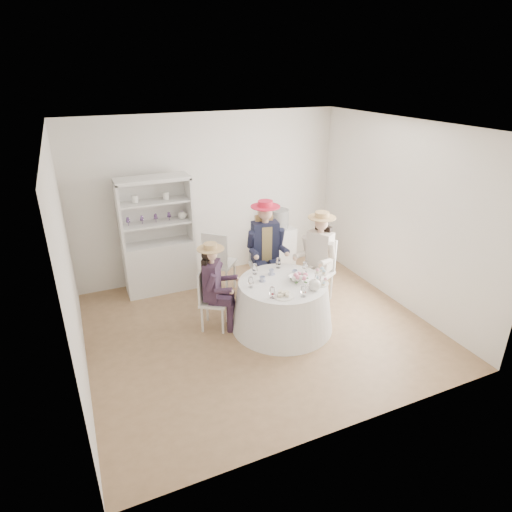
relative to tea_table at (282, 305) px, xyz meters
name	(u,v)px	position (x,y,z in m)	size (l,w,h in m)	color
ground	(259,328)	(-0.31, 0.09, -0.34)	(4.50, 4.50, 0.00)	olive
ceiling	(260,127)	(-0.31, 0.09, 2.36)	(4.50, 4.50, 0.00)	white
wall_back	(210,197)	(-0.31, 2.09, 1.01)	(4.50, 4.50, 0.00)	silver
wall_front	(353,314)	(-0.31, -1.91, 1.01)	(4.50, 4.50, 0.00)	silver
wall_left	(68,268)	(-2.56, 0.09, 1.01)	(4.50, 4.50, 0.00)	silver
wall_right	(400,215)	(1.94, 0.09, 1.01)	(4.50, 4.50, 0.00)	silver
tea_table	(282,305)	(0.00, 0.00, 0.00)	(1.40, 1.40, 0.69)	white
hutch	(159,252)	(-1.29, 1.77, 0.32)	(1.15, 0.57, 1.85)	silver
side_table	(279,246)	(0.86, 1.84, 0.02)	(0.47, 0.47, 0.72)	silver
hatbox	(279,219)	(0.86, 1.84, 0.55)	(0.33, 0.33, 0.33)	black
guest_left	(214,282)	(-0.86, 0.35, 0.37)	(0.54, 0.50, 1.25)	silver
guest_mid	(265,244)	(0.16, 0.91, 0.53)	(0.58, 0.60, 1.54)	silver
guest_right	(319,253)	(0.82, 0.44, 0.46)	(0.61, 0.56, 1.43)	silver
spare_chair	(218,261)	(-0.48, 1.27, 0.22)	(0.61, 0.61, 1.04)	silver
teacup_a	(262,279)	(-0.24, 0.14, 0.38)	(0.08, 0.08, 0.06)	white
teacup_b	(272,272)	(-0.04, 0.27, 0.38)	(0.07, 0.07, 0.07)	white
teacup_c	(295,273)	(0.25, 0.13, 0.38)	(0.08, 0.08, 0.06)	white
flower_bowl	(297,278)	(0.20, -0.02, 0.37)	(0.21, 0.21, 0.05)	white
flower_arrangement	(300,277)	(0.20, -0.10, 0.43)	(0.18, 0.17, 0.06)	pink
table_teapot	(315,285)	(0.28, -0.35, 0.42)	(0.22, 0.16, 0.17)	white
sandwich_plate	(283,295)	(-0.17, -0.34, 0.36)	(0.27, 0.27, 0.06)	white
cupcake_stand	(321,278)	(0.44, -0.23, 0.43)	(0.23, 0.23, 0.22)	white
stemware_set	(283,277)	(0.00, 0.00, 0.42)	(0.95, 0.95, 0.15)	white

